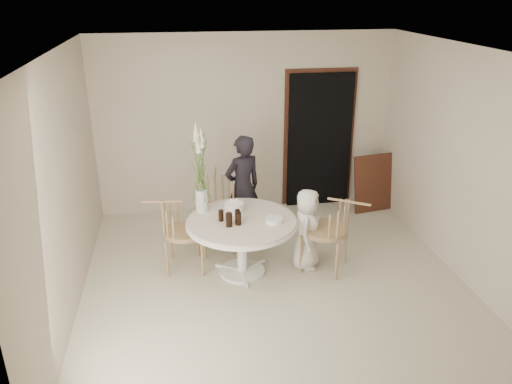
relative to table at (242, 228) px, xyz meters
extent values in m
plane|color=#BCB7A0|center=(0.35, -0.25, -0.62)|extent=(4.50, 4.50, 0.00)
plane|color=white|center=(0.35, -0.25, 2.08)|extent=(4.50, 4.50, 0.00)
plane|color=beige|center=(0.35, 2.00, 0.73)|extent=(4.50, 0.00, 4.50)
plane|color=beige|center=(0.35, -2.50, 0.73)|extent=(4.50, 0.00, 4.50)
plane|color=beige|center=(-1.90, -0.25, 0.73)|extent=(0.00, 4.50, 4.50)
plane|color=beige|center=(2.60, -0.25, 0.73)|extent=(0.00, 4.50, 4.50)
cube|color=black|center=(1.50, 1.94, 0.43)|extent=(1.00, 0.10, 2.10)
cube|color=#502F1B|center=(1.50, 1.98, 0.49)|extent=(1.12, 0.03, 2.22)
cylinder|color=white|center=(0.00, 0.00, -0.60)|extent=(0.56, 0.56, 0.04)
cylinder|color=white|center=(0.00, 0.00, -0.27)|extent=(0.12, 0.12, 0.65)
cylinder|color=white|center=(0.00, 0.00, 0.07)|extent=(1.33, 1.33, 0.03)
cylinder|color=beige|center=(0.00, 0.00, 0.09)|extent=(1.30, 1.30, 0.04)
cube|color=#502F1B|center=(2.30, 1.54, -0.17)|extent=(0.70, 0.31, 0.89)
cylinder|color=tan|center=(-0.52, 0.52, -0.36)|extent=(0.03, 0.03, 0.51)
cylinder|color=tan|center=(-0.07, 0.46, -0.36)|extent=(0.03, 0.03, 0.51)
cylinder|color=tan|center=(-0.46, 0.96, -0.36)|extent=(0.03, 0.03, 0.51)
cylinder|color=tan|center=(-0.01, 0.90, -0.36)|extent=(0.03, 0.03, 0.51)
cylinder|color=tan|center=(-0.26, 0.71, -0.09)|extent=(0.56, 0.56, 0.06)
cylinder|color=tan|center=(0.95, 0.26, -0.36)|extent=(0.03, 0.03, 0.50)
cylinder|color=tan|center=(0.71, -0.11, -0.36)|extent=(0.03, 0.03, 0.50)
cylinder|color=tan|center=(1.33, 0.02, -0.36)|extent=(0.03, 0.03, 0.50)
cylinder|color=tan|center=(1.09, -0.35, -0.36)|extent=(0.03, 0.03, 0.50)
cylinder|color=tan|center=(1.02, -0.05, -0.09)|extent=(0.56, 0.56, 0.06)
cylinder|color=tan|center=(-0.49, 0.00, -0.38)|extent=(0.03, 0.03, 0.48)
cylinder|color=tan|center=(-0.43, 0.43, -0.38)|extent=(0.03, 0.03, 0.48)
cylinder|color=tan|center=(-0.91, 0.06, -0.38)|extent=(0.03, 0.03, 0.48)
cylinder|color=tan|center=(-0.86, 0.48, -0.38)|extent=(0.03, 0.03, 0.48)
cylinder|color=tan|center=(-0.67, 0.24, -0.11)|extent=(0.53, 0.53, 0.05)
imported|color=black|center=(0.15, 0.95, 0.13)|extent=(0.64, 0.54, 1.49)
imported|color=silver|center=(0.81, 0.03, -0.09)|extent=(0.49, 0.59, 1.04)
cylinder|color=white|center=(-0.06, 0.25, 0.17)|extent=(0.23, 0.23, 0.11)
cylinder|color=beige|center=(-0.06, 0.25, 0.25)|extent=(0.01, 0.01, 0.05)
cylinder|color=beige|center=(-0.02, 0.28, 0.25)|extent=(0.01, 0.01, 0.05)
cylinder|color=beige|center=(-0.10, 0.27, 0.25)|extent=(0.01, 0.01, 0.05)
cylinder|color=beige|center=(-0.04, 0.21, 0.25)|extent=(0.01, 0.01, 0.05)
cylinder|color=beige|center=(-0.09, 0.22, 0.25)|extent=(0.01, 0.01, 0.05)
cylinder|color=black|center=(-0.17, -0.15, 0.20)|extent=(0.10, 0.10, 0.17)
cylinder|color=black|center=(-0.06, -0.12, 0.19)|extent=(0.09, 0.09, 0.16)
cylinder|color=black|center=(-0.24, 0.01, 0.18)|extent=(0.07, 0.07, 0.14)
cylinder|color=black|center=(-0.05, -0.02, 0.18)|extent=(0.08, 0.08, 0.14)
cylinder|color=white|center=(0.37, -0.13, 0.14)|extent=(0.24, 0.24, 0.05)
cylinder|color=silver|center=(-0.45, 0.32, 0.26)|extent=(0.15, 0.15, 0.29)
cylinder|color=#40622A|center=(-0.42, 0.33, 0.61)|extent=(0.01, 0.01, 0.72)
cone|color=beige|center=(-0.42, 0.33, 0.97)|extent=(0.07, 0.07, 0.18)
cylinder|color=#40622A|center=(-0.44, 0.35, 0.65)|extent=(0.01, 0.01, 0.78)
cone|color=beige|center=(-0.44, 0.35, 1.03)|extent=(0.07, 0.07, 0.18)
cylinder|color=#40622A|center=(-0.47, 0.34, 0.68)|extent=(0.01, 0.01, 0.84)
cone|color=beige|center=(-0.47, 0.34, 1.09)|extent=(0.07, 0.07, 0.18)
cylinder|color=#40622A|center=(-0.48, 0.32, 0.71)|extent=(0.01, 0.01, 0.90)
cone|color=beige|center=(-0.48, 0.32, 1.16)|extent=(0.07, 0.07, 0.18)
cylinder|color=#40622A|center=(-0.47, 0.30, 0.61)|extent=(0.01, 0.01, 0.72)
cone|color=beige|center=(-0.47, 0.30, 0.97)|extent=(0.07, 0.07, 0.18)
cylinder|color=#40622A|center=(-0.44, 0.29, 0.65)|extent=(0.01, 0.01, 0.78)
cone|color=beige|center=(-0.44, 0.29, 1.03)|extent=(0.07, 0.07, 0.18)
cylinder|color=#40622A|center=(-0.42, 0.30, 0.68)|extent=(0.01, 0.01, 0.84)
cone|color=beige|center=(-0.42, 0.30, 1.09)|extent=(0.07, 0.07, 0.18)
camera|label=1|loc=(-0.71, -5.29, 2.70)|focal=35.00mm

